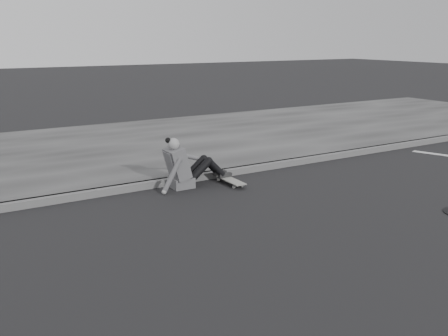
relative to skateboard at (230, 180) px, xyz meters
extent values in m
plane|color=black|center=(0.37, -2.08, -0.07)|extent=(80.00, 80.00, 0.00)
cube|color=#545454|center=(0.37, 0.50, -0.01)|extent=(24.00, 0.16, 0.12)
cube|color=#383838|center=(0.37, 3.52, -0.01)|extent=(24.00, 6.00, 0.12)
cylinder|color=gray|center=(-0.07, -0.26, -0.04)|extent=(0.03, 0.05, 0.05)
cylinder|color=gray|center=(0.08, -0.26, -0.04)|extent=(0.03, 0.05, 0.05)
cylinder|color=gray|center=(-0.07, 0.26, -0.04)|extent=(0.03, 0.05, 0.05)
cylinder|color=gray|center=(0.08, 0.26, -0.04)|extent=(0.03, 0.05, 0.05)
cube|color=#2B2B2D|center=(0.00, -0.26, -0.02)|extent=(0.16, 0.04, 0.03)
cube|color=#2B2B2D|center=(0.00, 0.26, -0.02)|extent=(0.16, 0.04, 0.03)
cube|color=slate|center=(0.00, 0.00, 0.01)|extent=(0.20, 0.78, 0.02)
cube|color=#4F4F51|center=(-0.80, 0.25, 0.02)|extent=(0.36, 0.34, 0.18)
cube|color=#4F4F51|center=(-0.87, 0.25, 0.36)|extent=(0.37, 0.40, 0.57)
cube|color=#4F4F51|center=(-1.00, 0.25, 0.48)|extent=(0.14, 0.30, 0.20)
cylinder|color=gray|center=(-0.92, 0.25, 0.60)|extent=(0.09, 0.09, 0.08)
sphere|color=gray|center=(-0.93, 0.25, 0.69)|extent=(0.20, 0.20, 0.20)
sphere|color=black|center=(-1.02, 0.27, 0.76)|extent=(0.09, 0.09, 0.09)
cylinder|color=black|center=(-0.49, 0.16, 0.21)|extent=(0.43, 0.13, 0.39)
cylinder|color=black|center=(-0.49, 0.34, 0.21)|extent=(0.43, 0.13, 0.39)
cylinder|color=black|center=(-0.18, 0.16, 0.21)|extent=(0.35, 0.11, 0.36)
cylinder|color=black|center=(-0.18, 0.34, 0.21)|extent=(0.35, 0.11, 0.36)
sphere|color=black|center=(-0.32, 0.16, 0.35)|extent=(0.13, 0.13, 0.13)
sphere|color=black|center=(-0.32, 0.34, 0.35)|extent=(0.13, 0.13, 0.13)
cube|color=black|center=(0.00, 0.16, 0.05)|extent=(0.24, 0.08, 0.07)
cube|color=black|center=(0.00, 0.34, 0.05)|extent=(0.24, 0.08, 0.07)
cylinder|color=#4F4F51|center=(-1.07, 0.04, 0.22)|extent=(0.38, 0.08, 0.58)
sphere|color=gray|center=(-1.22, 0.03, -0.03)|extent=(0.08, 0.08, 0.08)
cylinder|color=#4F4F51|center=(-0.63, 0.41, 0.42)|extent=(0.48, 0.08, 0.21)
camera|label=1|loc=(-4.30, -7.06, 2.38)|focal=40.00mm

